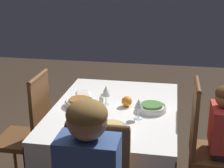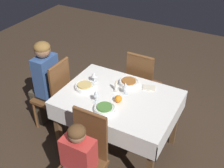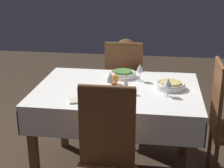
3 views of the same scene
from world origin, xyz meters
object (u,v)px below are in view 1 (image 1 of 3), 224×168
dining_table (115,119)px  napkin_red_folded (83,94)px  wine_glass_south (139,104)px  bowl_west (111,129)px  wine_glass_west (87,115)px  wine_glass_north (106,92)px  candle_centerpiece (101,105)px  orange_fruit (127,101)px  chair_south (207,142)px  bowl_north (80,102)px  chair_north (30,129)px  bowl_south (152,108)px

dining_table → napkin_red_folded: (0.23, 0.31, 0.10)m
wine_glass_south → napkin_red_folded: wine_glass_south is taller
bowl_west → wine_glass_west: bearing=80.5°
dining_table → wine_glass_north: 0.22m
candle_centerpiece → napkin_red_folded: candle_centerpiece is taller
orange_fruit → wine_glass_north: bearing=88.5°
chair_south → bowl_west: size_ratio=4.52×
wine_glass_west → bowl_north: 0.41m
chair_north → bowl_south: 1.01m
bowl_west → bowl_north: 0.51m
orange_fruit → napkin_red_folded: bearing=64.5°
chair_north → wine_glass_north: (0.06, -0.62, 0.34)m
wine_glass_west → bowl_south: size_ratio=0.61×
wine_glass_north → chair_north: bearing=95.3°
bowl_north → wine_glass_west: bearing=-157.6°
wine_glass_west → dining_table: bearing=-17.1°
dining_table → orange_fruit: size_ratio=15.86×
dining_table → napkin_red_folded: 0.40m
chair_south → napkin_red_folded: 1.06m
chair_north → bowl_west: (-0.40, -0.74, 0.26)m
chair_south → wine_glass_north: (0.03, 0.77, 0.34)m
chair_north → bowl_west: 0.88m
chair_south → bowl_west: chair_south is taller
wine_glass_south → wine_glass_north: size_ratio=0.95×
bowl_west → candle_centerpiece: (0.33, 0.13, 0.02)m
dining_table → chair_south: size_ratio=1.26×
wine_glass_west → candle_centerpiece: 0.31m
chair_south → wine_glass_south: 0.63m
chair_north → bowl_north: size_ratio=4.47×
chair_north → napkin_red_folded: size_ratio=6.06×
chair_north → bowl_south: (-0.00, -0.97, 0.26)m
bowl_west → wine_glass_north: (0.45, 0.12, 0.08)m
chair_south → bowl_west: 0.82m
wine_glass_west → bowl_north: size_ratio=0.60×
chair_north → wine_glass_west: 0.76m
bowl_north → bowl_west: bearing=-141.9°
wine_glass_south → bowl_north: bearing=71.8°
orange_fruit → wine_glass_west: bearing=154.5°
bowl_north → wine_glass_north: bearing=-74.9°
dining_table → orange_fruit: orange_fruit is taller
chair_south → chair_north: bearing=91.2°
chair_north → orange_fruit: size_ratio=12.57×
bowl_south → bowl_north: size_ratio=0.98×
bowl_west → candle_centerpiece: size_ratio=1.63×
bowl_north → candle_centerpiece: candle_centerpiece is taller
bowl_west → orange_fruit: bearing=-5.3°
dining_table → chair_south: (0.02, -0.70, -0.14)m
dining_table → chair_north: (-0.01, 0.70, -0.14)m
chair_north → wine_glass_north: chair_north is taller
wine_glass_west → wine_glass_north: 0.43m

